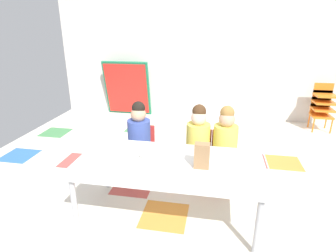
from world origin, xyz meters
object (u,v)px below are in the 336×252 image
seated_child_middle_seat (198,137)px  paper_plate_near_edge (128,164)px  seated_child_far_right (225,139)px  paper_bag_brown (202,156)px  seated_child_near_camera (139,133)px  craft_table (169,166)px  donut_powdered_on_plate (128,162)px  donut_powdered_loose (146,154)px  kid_chair_orange_stack (323,104)px  folded_activity_table (127,89)px

seated_child_middle_seat → paper_plate_near_edge: 0.94m
seated_child_far_right → paper_bag_brown: 0.73m
seated_child_near_camera → seated_child_middle_seat: bearing=0.0°
paper_plate_near_edge → craft_table: bearing=18.1°
donut_powdered_on_plate → donut_powdered_loose: bearing=61.0°
craft_table → paper_bag_brown: bearing=-8.0°
kid_chair_orange_stack → folded_activity_table: 3.54m
craft_table → seated_child_near_camera: size_ratio=1.83×
folded_activity_table → paper_bag_brown: (1.67, -2.99, 0.13)m
seated_child_near_camera → donut_powdered_on_plate: bearing=-81.1°
seated_child_near_camera → seated_child_middle_seat: 0.67m
seated_child_middle_seat → paper_plate_near_edge: bearing=-126.1°
folded_activity_table → donut_powdered_loose: bearing=-68.3°
seated_child_far_right → folded_activity_table: 2.97m
craft_table → seated_child_far_right: 0.82m
craft_table → seated_child_middle_seat: 0.68m
seated_child_middle_seat → paper_bag_brown: bearing=-83.1°
seated_child_near_camera → kid_chair_orange_stack: (2.62, 2.10, -0.10)m
folded_activity_table → paper_plate_near_edge: (1.04, -3.06, 0.02)m
seated_child_middle_seat → seated_child_far_right: same height
donut_powdered_on_plate → craft_table: bearing=18.1°
craft_table → paper_bag_brown: (0.29, -0.04, 0.15)m
paper_bag_brown → kid_chair_orange_stack: bearing=56.2°
donut_powdered_loose → seated_child_middle_seat: bearing=51.8°
seated_child_near_camera → paper_bag_brown: (0.75, -0.69, 0.11)m
seated_child_near_camera → kid_chair_orange_stack: size_ratio=1.15×
folded_activity_table → paper_plate_near_edge: 3.23m
kid_chair_orange_stack → paper_bag_brown: kid_chair_orange_stack is taller
donut_powdered_on_plate → donut_powdered_loose: donut_powdered_on_plate is taller
kid_chair_orange_stack → paper_plate_near_edge: bearing=-131.2°
folded_activity_table → paper_bag_brown: folded_activity_table is taller
seated_child_middle_seat → donut_powdered_on_plate: seated_child_middle_seat is taller
kid_chair_orange_stack → paper_plate_near_edge: kid_chair_orange_stack is taller
craft_table → donut_powdered_loose: donut_powdered_loose is taller
seated_child_middle_seat → craft_table: bearing=-108.0°
seated_child_near_camera → seated_child_far_right: same height
seated_child_near_camera → donut_powdered_loose: 0.61m
paper_plate_near_edge → paper_bag_brown: bearing=6.3°
craft_table → kid_chair_orange_stack: (2.16, 2.74, -0.06)m
seated_child_far_right → kid_chair_orange_stack: size_ratio=1.15×
paper_plate_near_edge → kid_chair_orange_stack: bearing=48.8°
paper_plate_near_edge → seated_child_middle_seat: bearing=53.9°
seated_child_middle_seat → seated_child_far_right: 0.29m
seated_child_middle_seat → folded_activity_table: bearing=124.6°
seated_child_middle_seat → folded_activity_table: 2.80m
seated_child_far_right → paper_bag_brown: bearing=-107.0°
folded_activity_table → donut_powdered_loose: folded_activity_table is taller
craft_table → seated_child_far_right: (0.50, 0.65, 0.04)m
kid_chair_orange_stack → paper_bag_brown: size_ratio=3.64×
paper_bag_brown → donut_powdered_on_plate: size_ratio=1.86×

